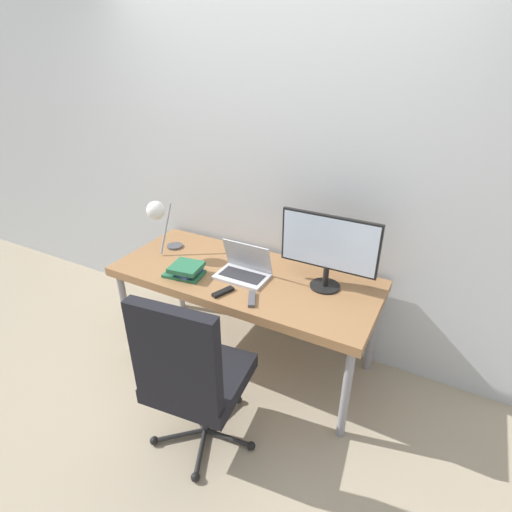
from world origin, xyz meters
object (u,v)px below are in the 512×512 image
object	(u,v)px
monitor	(329,247)
desk_lamp	(158,214)
book_stack	(186,270)
office_chair	(191,373)
laptop	(244,270)

from	to	relation	value
monitor	desk_lamp	bearing A→B (deg)	-173.43
desk_lamp	book_stack	xyz separation A→B (m)	(0.33, -0.16, -0.27)
monitor	office_chair	size ratio (longest dim) A/B	0.58
monitor	book_stack	size ratio (longest dim) A/B	2.22
laptop	book_stack	bearing A→B (deg)	-153.42
monitor	office_chair	distance (m)	1.06
monitor	office_chair	world-z (taller)	monitor
laptop	book_stack	size ratio (longest dim) A/B	1.24
desk_lamp	office_chair	xyz separation A→B (m)	(0.78, -0.74, -0.47)
monitor	book_stack	world-z (taller)	monitor
desk_lamp	laptop	bearing A→B (deg)	0.96
office_chair	laptop	bearing A→B (deg)	98.20
monitor	desk_lamp	size ratio (longest dim) A/B	1.46
desk_lamp	book_stack	bearing A→B (deg)	-26.10
monitor	laptop	bearing A→B (deg)	-166.31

